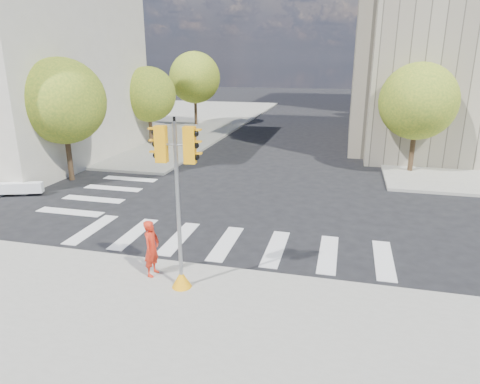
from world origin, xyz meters
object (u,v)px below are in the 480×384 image
Objects in this scene: photographer at (152,248)px; lamp_near at (418,87)px; traffic_signal at (179,219)px; lamp_far at (397,77)px.

lamp_near is at bearing -22.44° from photographer.
traffic_signal is at bearing -113.38° from lamp_near.
photographer is at bearing 152.47° from traffic_signal.
lamp_far is at bearing 71.67° from traffic_signal.
traffic_signal is (-8.41, -19.46, -2.39)m from lamp_near.
photographer is at bearing -116.59° from lamp_near.
lamp_far is 1.69× the size of traffic_signal.
lamp_near and lamp_far have the same top height.
lamp_far reaches higher than traffic_signal.
traffic_signal is at bearing -104.11° from lamp_far.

